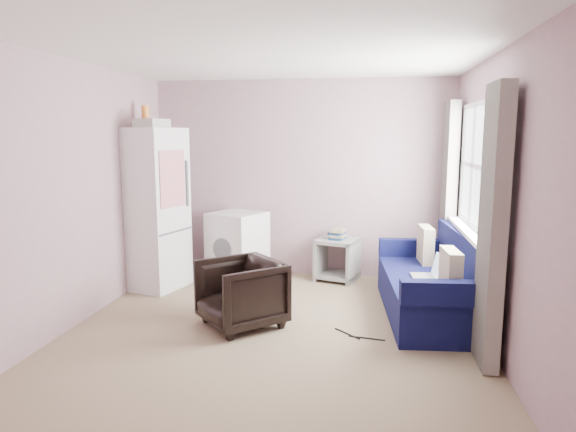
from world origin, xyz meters
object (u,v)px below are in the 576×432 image
object	(u,v)px
armchair	(241,290)
sofa	(436,285)
side_table	(337,256)
washing_machine	(237,244)
fridge	(152,208)

from	to	relation	value
armchair	sofa	size ratio (longest dim) A/B	0.36
side_table	armchair	bearing A→B (deg)	-115.16
armchair	washing_machine	bearing A→B (deg)	154.03
sofa	side_table	bearing A→B (deg)	128.37
armchair	side_table	xyz separation A→B (m)	(0.81, 1.73, -0.05)
armchair	sofa	distance (m)	1.96
armchair	sofa	bearing A→B (deg)	66.13
sofa	armchair	bearing A→B (deg)	-166.88
side_table	sofa	world-z (taller)	sofa
side_table	sofa	size ratio (longest dim) A/B	0.33
fridge	washing_machine	distance (m)	1.15
sofa	fridge	bearing A→B (deg)	166.59
washing_machine	fridge	bearing A→B (deg)	-125.44
fridge	sofa	distance (m)	3.31
washing_machine	armchair	bearing A→B (deg)	-50.66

